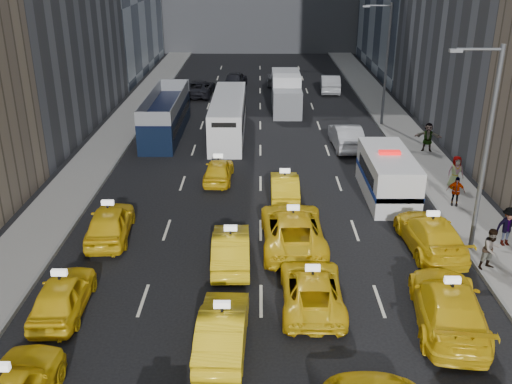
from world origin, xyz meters
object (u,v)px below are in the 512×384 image
nypd_van (387,176)px  box_truck (286,93)px  city_bus (228,117)px  double_decker (166,115)px

nypd_van → box_truck: size_ratio=0.91×
city_bus → double_decker: bearing=174.4°
double_decker → city_bus: 4.53m
city_bus → box_truck: box_truck is taller
city_bus → box_truck: (4.47, 7.03, 0.13)m
double_decker → nypd_van: bearing=-43.0°
double_decker → city_bus: double_decker is taller
city_bus → nypd_van: bearing=-54.9°
nypd_van → city_bus: city_bus is taller
double_decker → box_truck: box_truck is taller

